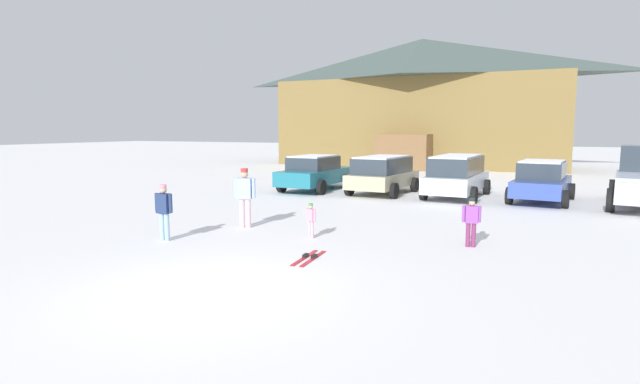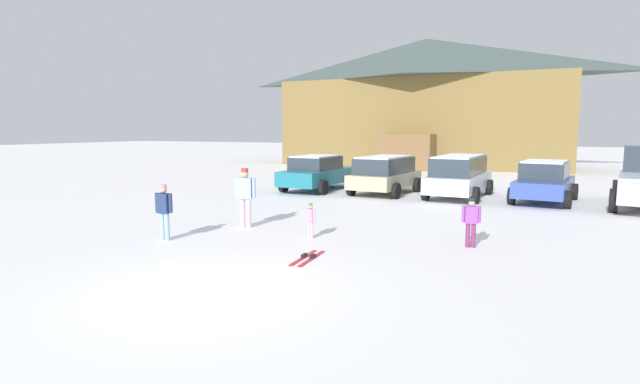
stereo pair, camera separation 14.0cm
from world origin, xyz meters
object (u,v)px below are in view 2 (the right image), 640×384
object	(u,v)px
parked_teal_hatchback	(318,172)
parked_beige_suv	(385,174)
parked_blue_hatchback	(545,181)
pair_of_skis	(308,257)
skier_child_in_pink_snowsuit	(311,219)
skier_child_in_purple_jacket	(471,220)
skier_adult_in_blue_parka	(245,194)
ski_lodge	(424,102)
skier_teen_in_navy_coat	(164,209)
parked_white_suv	(459,175)

from	to	relation	value
parked_teal_hatchback	parked_beige_suv	bearing A→B (deg)	0.60
parked_blue_hatchback	pair_of_skis	bearing A→B (deg)	-111.59
skier_child_in_pink_snowsuit	pair_of_skis	world-z (taller)	skier_child_in_pink_snowsuit
skier_child_in_purple_jacket	skier_adult_in_blue_parka	bearing A→B (deg)	-177.83
ski_lodge	skier_child_in_purple_jacket	size ratio (longest dim) A/B	18.32
parked_teal_hatchback	parked_blue_hatchback	size ratio (longest dim) A/B	1.07
skier_adult_in_blue_parka	skier_teen_in_navy_coat	distance (m)	2.42
skier_teen_in_navy_coat	pair_of_skis	xyz separation A→B (m)	(4.01, -0.06, -0.77)
skier_child_in_pink_snowsuit	skier_adult_in_blue_parka	bearing A→B (deg)	168.34
parked_white_suv	skier_adult_in_blue_parka	bearing A→B (deg)	-116.32
parked_white_suv	skier_child_in_purple_jacket	xyz separation A→B (m)	(1.74, -8.59, -0.26)
skier_child_in_purple_jacket	skier_teen_in_navy_coat	size ratio (longest dim) A/B	0.83
parked_blue_hatchback	pair_of_skis	world-z (taller)	parked_blue_hatchback
ski_lodge	skier_teen_in_navy_coat	distance (m)	28.37
pair_of_skis	parked_beige_suv	bearing A→B (deg)	99.31
ski_lodge	pair_of_skis	size ratio (longest dim) A/B	15.39
parked_blue_hatchback	skier_child_in_purple_jacket	distance (m)	8.71
ski_lodge	skier_child_in_purple_jacket	world-z (taller)	ski_lodge
parked_white_suv	skier_teen_in_navy_coat	size ratio (longest dim) A/B	3.41
parked_white_suv	skier_adult_in_blue_parka	world-z (taller)	parked_white_suv
skier_child_in_pink_snowsuit	skier_teen_in_navy_coat	world-z (taller)	skier_teen_in_navy_coat
parked_blue_hatchback	skier_child_in_pink_snowsuit	world-z (taller)	parked_blue_hatchback
skier_adult_in_blue_parka	skier_child_in_pink_snowsuit	bearing A→B (deg)	-11.66
parked_teal_hatchback	skier_adult_in_blue_parka	distance (m)	8.83
ski_lodge	parked_teal_hatchback	size ratio (longest dim) A/B	4.61
parked_blue_hatchback	skier_teen_in_navy_coat	bearing A→B (deg)	-127.26
parked_beige_suv	parked_blue_hatchback	distance (m)	6.20
parked_beige_suv	parked_blue_hatchback	xyz separation A→B (m)	(6.20, 0.17, -0.07)
parked_beige_suv	skier_child_in_pink_snowsuit	distance (m)	9.19
parked_blue_hatchback	skier_adult_in_blue_parka	bearing A→B (deg)	-130.37
parked_beige_suv	pair_of_skis	size ratio (longest dim) A/B	3.02
ski_lodge	skier_adult_in_blue_parka	xyz separation A→B (m)	(1.19, -25.86, -3.81)
parked_teal_hatchback	pair_of_skis	xyz separation A→B (m)	(4.96, -10.92, -0.78)
ski_lodge	skier_child_in_pink_snowsuit	world-z (taller)	ski_lodge
parked_blue_hatchback	skier_child_in_purple_jacket	xyz separation A→B (m)	(-1.41, -8.60, -0.14)
parked_white_suv	skier_child_in_pink_snowsuit	world-z (taller)	parked_white_suv
parked_teal_hatchback	skier_teen_in_navy_coat	world-z (taller)	parked_teal_hatchback
pair_of_skis	skier_teen_in_navy_coat	bearing A→B (deg)	179.12
parked_beige_suv	parked_teal_hatchback	bearing A→B (deg)	-179.40
parked_white_suv	pair_of_skis	world-z (taller)	parked_white_suv
parked_blue_hatchback	skier_adult_in_blue_parka	xyz separation A→B (m)	(-7.51, -8.83, 0.14)
skier_adult_in_blue_parka	skier_child_in_pink_snowsuit	distance (m)	2.36
parked_beige_suv	skier_child_in_pink_snowsuit	world-z (taller)	parked_beige_suv
ski_lodge	parked_teal_hatchback	bearing A→B (deg)	-92.20
parked_beige_suv	skier_teen_in_navy_coat	size ratio (longest dim) A/B	2.98
ski_lodge	parked_white_suv	size ratio (longest dim) A/B	4.45
parked_beige_suv	pair_of_skis	xyz separation A→B (m)	(1.80, -10.96, -0.85)
parked_teal_hatchback	ski_lodge	bearing A→B (deg)	87.80
parked_beige_suv	pair_of_skis	world-z (taller)	parked_beige_suv
parked_blue_hatchback	skier_adult_in_blue_parka	size ratio (longest dim) A/B	2.59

